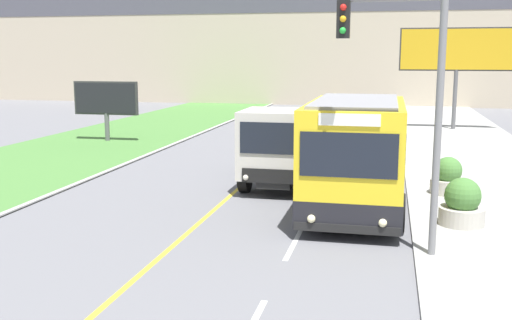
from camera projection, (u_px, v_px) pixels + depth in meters
The scene contains 7 objects.
city_bus at pixel (355, 157), 16.63m from camera, with size 2.72×5.82×3.22m.
dump_truck at pixel (284, 148), 20.04m from camera, with size 2.49×6.26×2.69m.
traffic_light_mast at pixel (409, 85), 12.71m from camera, with size 2.28×0.32×5.97m.
billboard_large at pixel (457, 52), 34.95m from camera, with size 6.60×0.24×6.01m.
billboard_small at pixel (106, 100), 30.82m from camera, with size 3.47×0.24×3.10m.
planter_round_near at pixel (462, 204), 15.43m from camera, with size 1.16×1.16×1.24m.
planter_round_second at pixel (448, 178), 18.93m from camera, with size 1.08×1.08×1.18m.
Camera 1 is at (4.84, -1.08, 4.41)m, focal length 42.00 mm.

